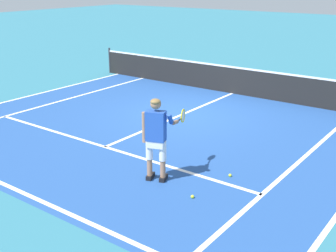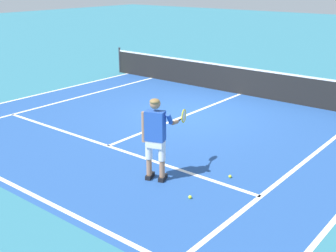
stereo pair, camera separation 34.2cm
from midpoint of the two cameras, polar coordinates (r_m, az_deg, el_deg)
ground_plane at (r=13.06m, az=1.15°, el=1.52°), size 80.00×80.00×0.00m
court_inner_surface at (r=11.98m, az=-2.79°, el=-0.10°), size 10.98×9.45×0.00m
line_baseline at (r=9.21m, az=-21.00°, el=-7.48°), size 10.98×0.10×0.01m
line_service at (r=10.69m, az=-9.15°, el=-2.73°), size 8.23×0.10×0.01m
line_centre_service at (r=12.98m, az=0.90°, el=1.44°), size 0.10×6.40×0.01m
line_singles_left at (r=14.82m, az=-15.24°, el=2.99°), size 0.10×9.05×0.01m
line_singles_right at (r=10.06m, az=15.76°, el=-4.64°), size 0.10×9.05×0.01m
line_doubles_left at (r=15.90m, az=-18.36°, el=3.75°), size 0.10×9.05×0.01m
tennis_net at (r=15.48m, az=7.87°, el=6.04°), size 11.96×0.08×1.07m
tennis_player at (r=8.55m, az=-2.64°, el=-1.04°), size 0.58×1.22×1.71m
tennis_ball_near_feet at (r=8.20m, az=2.02°, el=-9.25°), size 0.07×0.07×0.07m
tennis_ball_by_baseline at (r=9.09m, az=7.07°, el=-6.44°), size 0.07×0.07×0.07m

